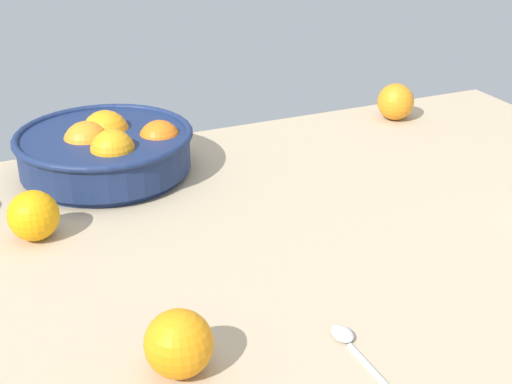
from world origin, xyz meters
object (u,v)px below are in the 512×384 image
object	(u,v)px
loose_orange_1	(396,102)
loose_orange_3	(179,344)
loose_orange_4	(33,216)
spoon	(363,356)
fruit_bowl	(107,149)

from	to	relation	value
loose_orange_1	loose_orange_3	xyz separation A→B (cm)	(-62.49, -55.31, -0.01)
loose_orange_3	loose_orange_4	world-z (taller)	loose_orange_3
loose_orange_1	spoon	world-z (taller)	loose_orange_1
fruit_bowl	loose_orange_3	size ratio (longest dim) A/B	4.03
fruit_bowl	loose_orange_1	distance (cm)	57.61
fruit_bowl	spoon	world-z (taller)	fruit_bowl
loose_orange_3	loose_orange_4	size ratio (longest dim) A/B	1.02
loose_orange_1	fruit_bowl	bearing A→B (deg)	-176.42
fruit_bowl	loose_orange_4	size ratio (longest dim) A/B	4.10
loose_orange_1	spoon	distance (cm)	75.65
fruit_bowl	spoon	distance (cm)	59.18
loose_orange_1	loose_orange_4	bearing A→B (deg)	-163.89
loose_orange_1	spoon	xyz separation A→B (cm)	(-44.40, -61.17, -3.14)
loose_orange_4	loose_orange_3	bearing A→B (deg)	-75.18
fruit_bowl	spoon	xyz separation A→B (cm)	(13.09, -57.57, -3.99)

